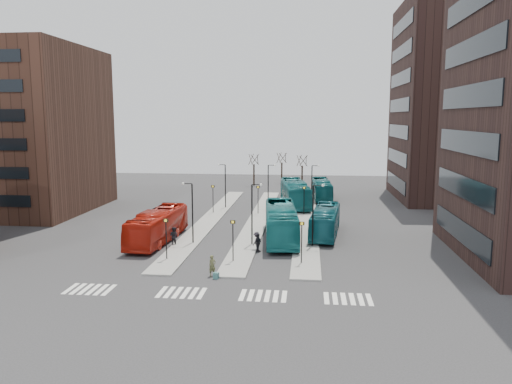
# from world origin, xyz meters

# --- Properties ---
(ground) EXTENTS (160.00, 160.00, 0.00)m
(ground) POSITION_xyz_m (0.00, 0.00, 0.00)
(ground) COLOR #2A2A2C
(ground) RESTS_ON ground
(island_left) EXTENTS (2.50, 45.00, 0.15)m
(island_left) POSITION_xyz_m (-4.00, 30.00, 0.07)
(island_left) COLOR gray
(island_left) RESTS_ON ground
(island_mid) EXTENTS (2.50, 45.00, 0.15)m
(island_mid) POSITION_xyz_m (2.00, 30.00, 0.07)
(island_mid) COLOR gray
(island_mid) RESTS_ON ground
(island_right) EXTENTS (2.50, 45.00, 0.15)m
(island_right) POSITION_xyz_m (8.00, 30.00, 0.07)
(island_right) COLOR gray
(island_right) RESTS_ON ground
(suitcase) EXTENTS (0.48, 0.42, 0.51)m
(suitcase) POSITION_xyz_m (0.93, 7.40, 0.26)
(suitcase) COLOR navy
(suitcase) RESTS_ON ground
(red_bus) EXTENTS (3.43, 12.07, 3.33)m
(red_bus) POSITION_xyz_m (-7.18, 18.51, 1.66)
(red_bus) COLOR #AA1A0D
(red_bus) RESTS_ON ground
(teal_bus_a) EXTENTS (4.26, 13.42, 3.68)m
(teal_bus_a) POSITION_xyz_m (5.34, 20.73, 1.84)
(teal_bus_a) COLOR #166C6F
(teal_bus_a) RESTS_ON ground
(teal_bus_b) EXTENTS (4.91, 13.51, 3.68)m
(teal_bus_b) POSITION_xyz_m (6.25, 40.81, 1.84)
(teal_bus_b) COLOR #15646A
(teal_bus_b) RESTS_ON ground
(teal_bus_c) EXTENTS (3.75, 11.22, 3.07)m
(teal_bus_c) POSITION_xyz_m (10.00, 23.33, 1.53)
(teal_bus_c) COLOR #145B68
(teal_bus_c) RESTS_ON ground
(teal_bus_d) EXTENTS (3.12, 11.08, 3.06)m
(teal_bus_d) POSITION_xyz_m (10.25, 47.68, 1.53)
(teal_bus_d) COLOR #145E64
(teal_bus_d) RESTS_ON ground
(traveller) EXTENTS (0.74, 0.72, 1.72)m
(traveller) POSITION_xyz_m (0.50, 8.07, 0.86)
(traveller) COLOR #505131
(traveller) RESTS_ON ground
(commuter_a) EXTENTS (1.08, 0.95, 1.86)m
(commuter_a) POSITION_xyz_m (-5.18, 17.32, 0.93)
(commuter_a) COLOR black
(commuter_a) RESTS_ON ground
(commuter_b) EXTENTS (0.80, 1.13, 1.77)m
(commuter_b) POSITION_xyz_m (3.45, 15.68, 0.89)
(commuter_b) COLOR black
(commuter_b) RESTS_ON ground
(commuter_c) EXTENTS (1.12, 1.34, 1.80)m
(commuter_c) POSITION_xyz_m (3.25, 16.24, 0.90)
(commuter_c) COLOR black
(commuter_c) RESTS_ON ground
(crosswalk_stripes) EXTENTS (22.35, 2.40, 0.01)m
(crosswalk_stripes) POSITION_xyz_m (1.75, 4.00, 0.01)
(crosswalk_stripes) COLOR silver
(crosswalk_stripes) RESTS_ON ground
(tower_far) EXTENTS (20.12, 20.00, 30.00)m
(tower_far) POSITION_xyz_m (31.98, 50.00, 15.00)
(tower_far) COLOR #301E1A
(tower_far) RESTS_ON ground
(sign_poles) EXTENTS (12.45, 22.12, 3.65)m
(sign_poles) POSITION_xyz_m (1.60, 23.00, 2.41)
(sign_poles) COLOR black
(sign_poles) RESTS_ON ground
(lamp_posts) EXTENTS (14.04, 20.24, 6.12)m
(lamp_posts) POSITION_xyz_m (2.64, 28.00, 3.58)
(lamp_posts) COLOR black
(lamp_posts) RESTS_ON ground
(bare_trees) EXTENTS (10.97, 8.14, 5.90)m
(bare_trees) POSITION_xyz_m (2.67, 62.67, 2.72)
(bare_trees) COLOR black
(bare_trees) RESTS_ON ground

